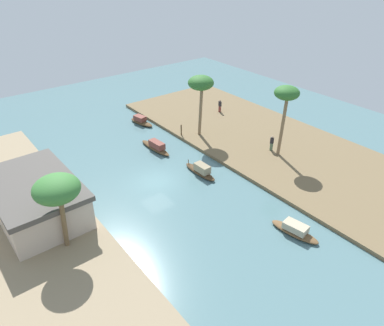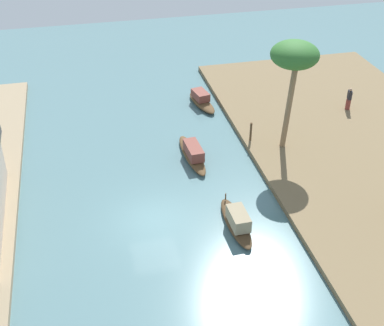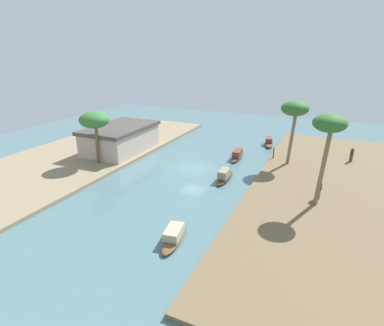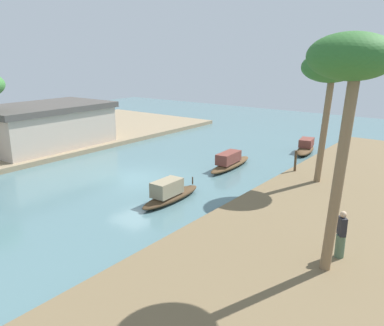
% 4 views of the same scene
% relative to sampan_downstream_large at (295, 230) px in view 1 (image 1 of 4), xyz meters
% --- Properties ---
extents(river_water, '(64.68, 64.68, 0.00)m').
position_rel_sampan_downstream_large_xyz_m(river_water, '(12.54, 4.31, -0.37)').
color(river_water, slate).
rests_on(river_water, ground).
extents(riverbank_left, '(36.65, 14.25, 0.34)m').
position_rel_sampan_downstream_large_xyz_m(riverbank_left, '(12.54, -9.70, -0.20)').
color(riverbank_left, brown).
rests_on(riverbank_left, ground).
extents(sampan_downstream_large, '(4.02, 1.76, 0.94)m').
position_rel_sampan_downstream_large_xyz_m(sampan_downstream_large, '(0.00, 0.00, 0.00)').
color(sampan_downstream_large, brown).
rests_on(sampan_downstream_large, river_water).
extents(sampan_open_hull, '(4.75, 1.24, 1.07)m').
position_rel_sampan_downstream_large_xyz_m(sampan_open_hull, '(17.78, 0.98, 0.03)').
color(sampan_open_hull, brown).
rests_on(sampan_open_hull, river_water).
extents(sampan_foreground, '(4.11, 1.06, 1.13)m').
position_rel_sampan_downstream_large_xyz_m(sampan_foreground, '(11.01, 0.25, 0.05)').
color(sampan_foreground, '#47331E').
rests_on(sampan_foreground, river_water).
extents(sampan_with_tall_canopy, '(3.79, 1.73, 1.00)m').
position_rel_sampan_downstream_large_xyz_m(sampan_with_tall_canopy, '(24.65, -1.29, 0.01)').
color(sampan_with_tall_canopy, brown).
rests_on(sampan_with_tall_canopy, river_water).
extents(person_on_near_bank, '(0.44, 0.44, 1.66)m').
position_rel_sampan_downstream_large_xyz_m(person_on_near_bank, '(9.81, -8.29, 0.71)').
color(person_on_near_bank, '#4C664C').
rests_on(person_on_near_bank, riverbank_left).
extents(person_by_mooring, '(0.50, 0.42, 1.61)m').
position_rel_sampan_downstream_large_xyz_m(person_by_mooring, '(21.10, -11.04, 0.71)').
color(person_by_mooring, brown).
rests_on(person_by_mooring, riverbank_left).
extents(mooring_post, '(0.14, 0.14, 1.24)m').
position_rel_sampan_downstream_large_xyz_m(mooring_post, '(18.60, -3.00, 0.59)').
color(mooring_post, '#4C3823').
rests_on(mooring_post, riverbank_left).
extents(palm_tree_left_near, '(2.43, 2.43, 7.27)m').
position_rel_sampan_downstream_large_xyz_m(palm_tree_left_near, '(8.76, -8.31, 6.29)').
color(palm_tree_left_near, '#7F6647').
rests_on(palm_tree_left_near, riverbank_left).
extents(palm_tree_left_far, '(2.80, 2.80, 6.80)m').
position_rel_sampan_downstream_large_xyz_m(palm_tree_left_far, '(17.48, -4.88, 5.83)').
color(palm_tree_left_far, '#7F6647').
rests_on(palm_tree_left_far, riverbank_left).
extents(palm_tree_right_tall, '(3.14, 3.14, 5.67)m').
position_rel_sampan_downstream_large_xyz_m(palm_tree_right_tall, '(9.01, 14.08, 4.69)').
color(palm_tree_right_tall, brown).
rests_on(palm_tree_right_tall, riverbank_right).
extents(riverside_building, '(9.42, 6.14, 3.08)m').
position_rel_sampan_downstream_large_xyz_m(riverside_building, '(13.73, 14.62, 1.53)').
color(riverside_building, '#C6B29E').
rests_on(riverside_building, riverbank_right).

